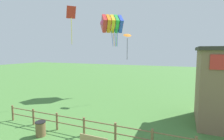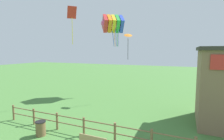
# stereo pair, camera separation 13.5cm
# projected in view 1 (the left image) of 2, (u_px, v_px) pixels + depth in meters

# --- Properties ---
(wooden_fence) EXTENTS (14.68, 0.14, 1.15)m
(wooden_fence) POSITION_uv_depth(u_px,v_px,m) (99.00, 128.00, 10.35)
(wooden_fence) COLOR brown
(wooden_fence) RESTS_ON ground_plane
(trash_bin) EXTENTS (0.64, 0.64, 0.91)m
(trash_bin) POSITION_uv_depth(u_px,v_px,m) (41.00, 129.00, 10.72)
(trash_bin) COLOR brown
(trash_bin) RESTS_ON ground_plane
(kite_rainbow_parafoil) EXTENTS (3.66, 3.49, 3.90)m
(kite_rainbow_parafoil) POSITION_uv_depth(u_px,v_px,m) (112.00, 24.00, 21.25)
(kite_rainbow_parafoil) COLOR #E54C8C
(kite_red_diamond) EXTENTS (1.03, 1.04, 3.60)m
(kite_red_diamond) POSITION_uv_depth(u_px,v_px,m) (71.00, 17.00, 16.89)
(kite_red_diamond) COLOR red
(kite_orange_delta) EXTENTS (1.12, 1.10, 2.79)m
(kite_orange_delta) POSITION_uv_depth(u_px,v_px,m) (127.00, 37.00, 18.25)
(kite_orange_delta) COLOR orange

